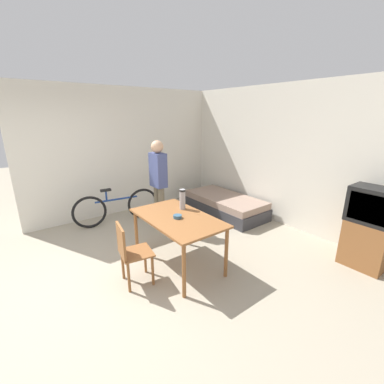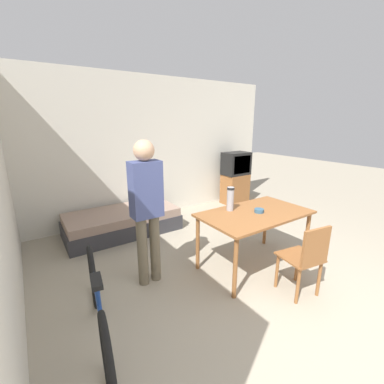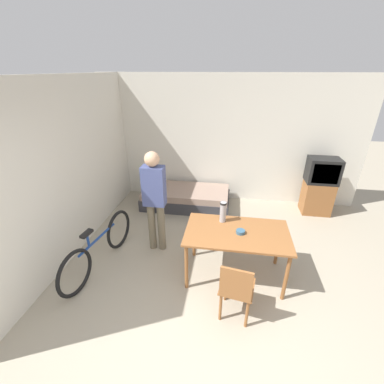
% 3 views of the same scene
% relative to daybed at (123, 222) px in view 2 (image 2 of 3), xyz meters
% --- Properties ---
extents(ground_plane, '(20.00, 20.00, 0.00)m').
position_rel_daybed_xyz_m(ground_plane, '(0.82, -3.25, -0.19)').
color(ground_plane, '#9E937F').
extents(wall_back, '(5.63, 0.06, 2.70)m').
position_rel_daybed_xyz_m(wall_back, '(0.82, 0.56, 1.16)').
color(wall_back, silver).
rests_on(wall_back, ground_plane).
extents(daybed, '(1.88, 0.90, 0.39)m').
position_rel_daybed_xyz_m(daybed, '(0.00, 0.00, 0.00)').
color(daybed, '#333338').
rests_on(daybed, ground_plane).
extents(tv, '(0.59, 0.42, 1.19)m').
position_rel_daybed_xyz_m(tv, '(2.74, 0.14, 0.41)').
color(tv, brown).
rests_on(tv, ground_plane).
extents(dining_table, '(1.41, 0.82, 0.76)m').
position_rel_daybed_xyz_m(dining_table, '(1.07, -2.00, 0.48)').
color(dining_table, brown).
rests_on(dining_table, ground_plane).
extents(wooden_chair, '(0.45, 0.45, 0.84)m').
position_rel_daybed_xyz_m(wooden_chair, '(1.08, -2.74, 0.28)').
color(wooden_chair, brown).
rests_on(wooden_chair, ground_plane).
extents(bicycle, '(0.30, 1.70, 0.74)m').
position_rel_daybed_xyz_m(bicycle, '(-0.94, -2.12, 0.14)').
color(bicycle, black).
rests_on(bicycle, ground_plane).
extents(person_standing, '(0.34, 0.23, 1.69)m').
position_rel_daybed_xyz_m(person_standing, '(-0.21, -1.55, 0.80)').
color(person_standing, '#6B604C').
rests_on(person_standing, ground_plane).
extents(thermos_flask, '(0.09, 0.09, 0.31)m').
position_rel_daybed_xyz_m(thermos_flask, '(0.86, -1.76, 0.73)').
color(thermos_flask, '#99999E').
rests_on(thermos_flask, dining_table).
extents(mate_bowl, '(0.12, 0.12, 0.05)m').
position_rel_daybed_xyz_m(mate_bowl, '(1.11, -2.02, 0.59)').
color(mate_bowl, '#335670').
rests_on(mate_bowl, dining_table).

